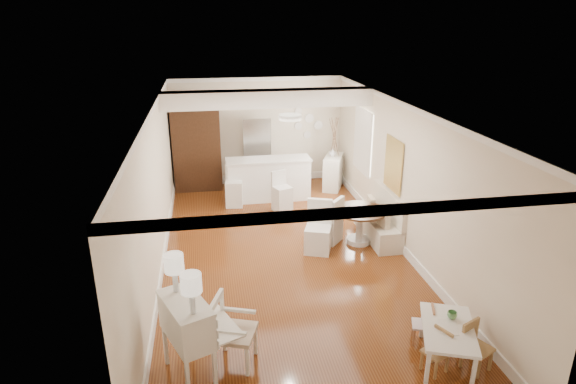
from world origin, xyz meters
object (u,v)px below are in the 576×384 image
object	(u,v)px
pantry_cabinet	(197,146)
fridge	(271,152)
slip_chair_near	(318,227)
kids_chair_b	(422,324)
bar_stool_left	(234,186)
dining_table	(359,226)
slip_chair_far	(328,219)
kids_chair_a	(436,352)
kids_table	(446,344)
kids_chair_c	(478,347)
bar_stool_right	(282,192)
breakfast_counter	(269,179)
secretary_bureau	(188,340)
sideboard	(333,172)
gustavian_armchair	(235,332)

from	to	relation	value
pantry_cabinet	fridge	size ratio (longest dim) A/B	1.28
slip_chair_near	kids_chair_b	bearing A→B (deg)	-54.90
slip_chair_near	bar_stool_left	distance (m)	3.00
slip_chair_near	fridge	xyz separation A→B (m)	(-0.36, 4.02, 0.40)
dining_table	slip_chair_far	size ratio (longest dim) A/B	1.10
kids_chair_b	fridge	distance (m)	7.07
kids_chair_a	fridge	xyz separation A→B (m)	(-1.06, 7.53, 0.61)
kids_table	kids_chair_c	distance (m)	0.38
bar_stool_left	bar_stool_right	world-z (taller)	bar_stool_left
bar_stool_right	pantry_cabinet	xyz separation A→B (m)	(-1.91, 1.91, 0.68)
breakfast_counter	bar_stool_left	size ratio (longest dim) A/B	2.09
secretary_bureau	bar_stool_left	xyz separation A→B (m)	(0.93, 5.73, -0.06)
slip_chair_far	sideboard	size ratio (longest dim) A/B	1.04
bar_stool_left	bar_stool_right	distance (m)	1.19
kids_chair_a	kids_chair_c	distance (m)	0.54
secretary_bureau	kids_table	bearing A→B (deg)	-27.68
breakfast_counter	sideboard	bearing A→B (deg)	16.37
bar_stool_left	gustavian_armchair	bearing A→B (deg)	-87.51
gustavian_armchair	bar_stool_left	xyz separation A→B (m)	(0.35, 5.56, 0.01)
slip_chair_far	kids_chair_c	bearing A→B (deg)	55.01
slip_chair_far	bar_stool_left	world-z (taller)	bar_stool_left
kids_chair_b	kids_chair_c	size ratio (longest dim) A/B	0.87
bar_stool_left	fridge	xyz separation A→B (m)	(1.07, 1.38, 0.41)
dining_table	slip_chair_near	bearing A→B (deg)	-166.05
dining_table	bar_stool_left	distance (m)	3.35
bar_stool_right	fridge	bearing A→B (deg)	69.39
breakfast_counter	pantry_cabinet	world-z (taller)	pantry_cabinet
kids_table	sideboard	distance (m)	6.87
kids_chair_b	breakfast_counter	distance (m)	6.05
pantry_cabinet	sideboard	xyz separation A→B (m)	(3.47, -0.56, -0.72)
kids_chair_b	kids_chair_c	distance (m)	0.78
gustavian_armchair	kids_chair_a	size ratio (longest dim) A/B	1.64
gustavian_armchair	bar_stool_left	bearing A→B (deg)	16.19
bar_stool_right	fridge	size ratio (longest dim) A/B	0.52
kids_chair_a	bar_stool_right	bearing A→B (deg)	165.17
secretary_bureau	kids_chair_c	size ratio (longest dim) A/B	1.67
slip_chair_far	secretary_bureau	bearing A→B (deg)	4.53
gustavian_armchair	slip_chair_far	size ratio (longest dim) A/B	1.01
bar_stool_right	breakfast_counter	bearing A→B (deg)	83.14
sideboard	bar_stool_left	bearing A→B (deg)	-138.58
secretary_bureau	bar_stool_left	distance (m)	5.81
kids_chair_c	pantry_cabinet	world-z (taller)	pantry_cabinet
fridge	sideboard	distance (m)	1.72
kids_chair_a	breakfast_counter	world-z (taller)	breakfast_counter
gustavian_armchair	kids_chair_b	bearing A→B (deg)	-70.34
slip_chair_near	sideboard	xyz separation A→B (m)	(1.22, 3.49, -0.06)
secretary_bureau	slip_chair_far	world-z (taller)	secretary_bureau
kids_chair_a	kids_chair_b	world-z (taller)	kids_chair_a
kids_chair_b	kids_chair_c	bearing A→B (deg)	55.04
pantry_cabinet	slip_chair_far	bearing A→B (deg)	-54.91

